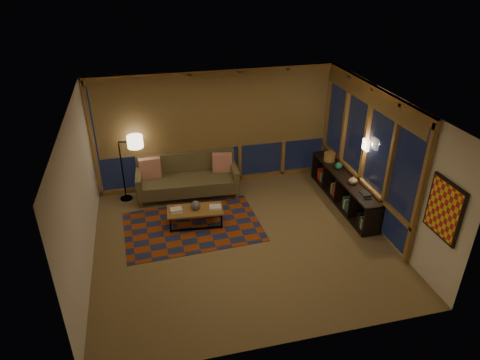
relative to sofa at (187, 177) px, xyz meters
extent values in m
cube|color=#987A49|center=(0.77, -2.00, -0.45)|extent=(5.50, 5.00, 0.01)
cube|color=beige|center=(0.77, -2.00, 2.25)|extent=(5.50, 5.00, 0.01)
cube|color=white|center=(0.77, 0.50, 0.90)|extent=(5.50, 0.01, 2.70)
cube|color=white|center=(0.77, -4.50, 0.90)|extent=(5.50, 0.01, 2.70)
cube|color=white|center=(-1.98, -2.00, 0.90)|extent=(0.01, 5.00, 2.70)
cube|color=white|center=(3.52, -2.00, 0.90)|extent=(0.01, 5.00, 2.70)
cube|color=#8F380F|center=(-0.09, -1.30, -0.45)|extent=(2.76, 1.90, 0.01)
sphere|color=#303135|center=(0.01, -1.23, 0.01)|extent=(0.20, 0.20, 0.19)
cylinder|color=#A17838|center=(3.24, -0.35, 0.30)|extent=(0.31, 0.31, 0.19)
sphere|color=#257060|center=(3.26, -0.79, 0.28)|extent=(0.19, 0.19, 0.16)
imported|color=tan|center=(3.26, -1.49, 0.30)|extent=(0.20, 0.20, 0.19)
camera|label=1|loc=(-0.84, -8.47, 4.48)|focal=32.00mm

